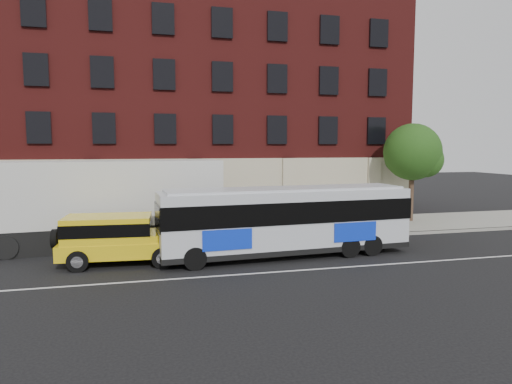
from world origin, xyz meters
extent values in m
plane|color=black|center=(0.00, 0.00, 0.00)|extent=(120.00, 120.00, 0.00)
cube|color=gray|center=(0.00, 9.00, 0.07)|extent=(60.00, 6.00, 0.15)
cube|color=gray|center=(0.00, 6.00, 0.07)|extent=(60.00, 0.25, 0.15)
cube|color=silver|center=(0.00, 0.50, 0.01)|extent=(60.00, 0.12, 0.01)
cube|color=#591615|center=(0.00, 17.00, 7.65)|extent=(30.00, 10.00, 15.00)
cube|color=#B5AC90|center=(0.00, 11.85, 2.15)|extent=(30.00, 0.35, 4.00)
cube|color=#B5AC90|center=(-6.00, 11.75, 2.15)|extent=(0.90, 0.55, 4.00)
cube|color=#B5AC90|center=(0.00, 11.75, 2.15)|extent=(0.90, 0.55, 4.00)
cube|color=#B5AC90|center=(6.00, 11.75, 2.15)|extent=(0.90, 0.55, 4.00)
cube|color=#B5AC90|center=(12.00, 11.75, 2.15)|extent=(0.90, 0.55, 4.00)
cube|color=black|center=(-8.75, 11.92, 5.95)|extent=(1.30, 0.20, 1.80)
cube|color=black|center=(-5.25, 11.92, 5.95)|extent=(1.30, 0.20, 1.80)
cube|color=black|center=(-1.75, 11.92, 5.95)|extent=(1.30, 0.20, 1.80)
cube|color=black|center=(1.75, 11.92, 5.95)|extent=(1.30, 0.20, 1.80)
cube|color=black|center=(5.25, 11.92, 5.95)|extent=(1.30, 0.20, 1.80)
cube|color=black|center=(8.75, 11.92, 5.95)|extent=(1.30, 0.20, 1.80)
cube|color=black|center=(12.25, 11.92, 5.95)|extent=(1.30, 0.20, 1.80)
cube|color=black|center=(-8.75, 11.92, 9.15)|extent=(1.30, 0.20, 1.80)
cube|color=black|center=(-5.25, 11.92, 9.15)|extent=(1.30, 0.20, 1.80)
cube|color=black|center=(-1.75, 11.92, 9.15)|extent=(1.30, 0.20, 1.80)
cube|color=black|center=(1.75, 11.92, 9.15)|extent=(1.30, 0.20, 1.80)
cube|color=black|center=(5.25, 11.92, 9.15)|extent=(1.30, 0.20, 1.80)
cube|color=black|center=(8.75, 11.92, 9.15)|extent=(1.30, 0.20, 1.80)
cube|color=black|center=(12.25, 11.92, 9.15)|extent=(1.30, 0.20, 1.80)
cube|color=black|center=(-8.75, 11.92, 12.35)|extent=(1.30, 0.20, 1.80)
cube|color=black|center=(-5.25, 11.92, 12.35)|extent=(1.30, 0.20, 1.80)
cube|color=black|center=(-1.75, 11.92, 12.35)|extent=(1.30, 0.20, 1.80)
cube|color=black|center=(1.75, 11.92, 12.35)|extent=(1.30, 0.20, 1.80)
cube|color=black|center=(5.25, 11.92, 12.35)|extent=(1.30, 0.20, 1.80)
cube|color=black|center=(8.75, 11.92, 12.35)|extent=(1.30, 0.20, 1.80)
cube|color=black|center=(12.25, 11.92, 12.35)|extent=(1.30, 0.20, 1.80)
cube|color=black|center=(-10.50, 11.78, 1.75)|extent=(2.60, 0.15, 2.80)
cube|color=black|center=(-4.50, 11.78, 1.75)|extent=(2.60, 0.15, 2.80)
cube|color=black|center=(1.50, 11.78, 1.75)|extent=(2.60, 0.15, 2.80)
cube|color=black|center=(7.50, 11.78, 1.75)|extent=(2.60, 0.15, 2.80)
cylinder|color=gray|center=(-8.50, 6.20, 1.25)|extent=(0.07, 0.07, 2.50)
cube|color=white|center=(-8.50, 6.05, 2.05)|extent=(0.30, 0.03, 0.40)
cube|color=white|center=(-8.50, 6.05, 1.55)|extent=(0.30, 0.03, 0.35)
cylinder|color=#34251A|center=(13.50, 9.50, 1.65)|extent=(0.32, 0.32, 3.00)
sphere|color=#1A3F12|center=(13.50, 9.50, 4.55)|extent=(3.60, 3.60, 3.60)
sphere|color=#1A3F12|center=(14.20, 9.10, 4.05)|extent=(2.20, 2.20, 2.20)
sphere|color=#1A3F12|center=(12.90, 9.90, 4.15)|extent=(2.00, 2.00, 2.00)
cube|color=#B9BDC5|center=(3.00, 2.89, 1.65)|extent=(11.29, 3.01, 2.65)
cube|color=black|center=(3.00, 2.89, 0.42)|extent=(11.34, 3.06, 0.23)
cube|color=#B9BDC5|center=(3.00, 2.89, 3.02)|extent=(10.72, 2.70, 0.11)
cube|color=black|center=(3.00, 2.89, 2.09)|extent=(11.37, 3.09, 0.93)
cube|color=#0D2EC9|center=(0.10, 1.52, 1.16)|extent=(2.05, 0.16, 0.84)
cube|color=#0D2EC9|center=(5.71, 4.25, 1.16)|extent=(2.05, 0.16, 0.84)
cylinder|color=black|center=(-1.21, 1.58, 0.47)|extent=(0.95, 0.34, 0.93)
cylinder|color=black|center=(-1.34, 3.67, 0.47)|extent=(0.95, 0.34, 0.93)
cylinder|color=black|center=(5.67, 2.00, 0.47)|extent=(0.95, 0.34, 0.93)
cylinder|color=black|center=(5.54, 4.10, 0.47)|extent=(0.95, 0.34, 0.93)
cylinder|color=black|center=(6.78, 2.07, 0.47)|extent=(0.95, 0.34, 0.93)
cylinder|color=black|center=(6.65, 4.17, 0.47)|extent=(0.95, 0.34, 0.93)
cube|color=yellow|center=(-4.00, 3.32, 0.68)|extent=(5.13, 2.42, 0.63)
cube|color=yellow|center=(-4.57, 3.36, 1.51)|extent=(3.57, 2.27, 1.04)
cube|color=black|center=(-4.57, 3.36, 1.56)|extent=(3.62, 2.32, 0.52)
cube|color=yellow|center=(-2.28, 3.21, 1.15)|extent=(1.69, 2.08, 0.31)
cube|color=black|center=(-1.48, 3.15, 0.73)|extent=(0.18, 1.67, 0.57)
cylinder|color=black|center=(-6.65, 3.50, 1.15)|extent=(0.28, 0.81, 0.79)
cylinder|color=black|center=(-2.46, 2.19, 0.42)|extent=(0.85, 0.35, 0.83)
cylinder|color=silver|center=(-2.46, 2.19, 0.42)|extent=(0.48, 0.34, 0.46)
cylinder|color=black|center=(-2.32, 4.23, 0.42)|extent=(0.85, 0.35, 0.83)
cylinder|color=silver|center=(-2.32, 4.23, 0.42)|extent=(0.48, 0.34, 0.46)
cylinder|color=black|center=(-5.68, 2.41, 0.42)|extent=(0.85, 0.35, 0.83)
cylinder|color=silver|center=(-5.68, 2.41, 0.42)|extent=(0.48, 0.34, 0.46)
cylinder|color=black|center=(-5.54, 4.45, 0.42)|extent=(0.85, 0.35, 0.83)
cylinder|color=silver|center=(-5.54, 4.45, 0.42)|extent=(0.48, 0.34, 0.46)
cube|color=black|center=(-5.63, 6.80, 0.58)|extent=(12.75, 3.56, 1.15)
cube|color=silver|center=(-5.63, 6.80, 2.67)|extent=(12.76, 3.60, 3.04)
cylinder|color=black|center=(-8.98, 5.31, 0.52)|extent=(1.07, 0.38, 1.05)
cylinder|color=black|center=(-9.18, 7.71, 0.52)|extent=(1.07, 0.38, 1.05)
cylinder|color=black|center=(-2.08, 5.89, 0.52)|extent=(1.07, 0.38, 1.05)
cylinder|color=black|center=(-2.28, 8.29, 0.52)|extent=(1.07, 0.38, 1.05)
cylinder|color=black|center=(-0.83, 5.99, 0.52)|extent=(1.07, 0.38, 1.05)
cylinder|color=black|center=(-1.03, 8.40, 0.52)|extent=(1.07, 0.38, 1.05)
camera|label=1|loc=(-3.14, -16.16, 4.87)|focal=31.95mm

